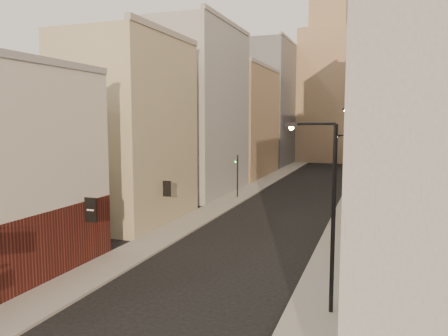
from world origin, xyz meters
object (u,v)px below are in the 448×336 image
clock_tower (334,80)px  white_tower (389,66)px  streetlamp_mid (354,177)px  streetlamp_near (328,207)px  streetlamp_far (360,145)px  traffic_light_left (237,168)px

clock_tower → white_tower: (11.00, -14.00, 0.97)m
clock_tower → streetlamp_mid: bearing=-82.7°
clock_tower → streetlamp_mid: 65.55m
streetlamp_mid → streetlamp_near: bearing=-114.8°
streetlamp_mid → clock_tower: bearing=73.6°
clock_tower → streetlamp_far: 46.97m
streetlamp_near → streetlamp_far: 34.88m
white_tower → streetlamp_mid: white_tower is taller
clock_tower → white_tower: clock_tower is taller
clock_tower → traffic_light_left: bearing=-95.8°
white_tower → streetlamp_far: white_tower is taller
white_tower → streetlamp_near: size_ratio=4.69×
clock_tower → streetlamp_mid: (8.11, -63.71, -13.16)m
white_tower → traffic_light_left: white_tower is taller
clock_tower → streetlamp_near: (7.81, -79.70, -12.58)m
streetlamp_near → traffic_light_left: (-13.13, 27.47, -1.59)m
white_tower → streetlamp_far: size_ratio=3.99×
streetlamp_mid → traffic_light_left: 17.70m
clock_tower → white_tower: bearing=-51.8°
white_tower → streetlamp_mid: size_ratio=5.30×
traffic_light_left → streetlamp_far: bearing=-126.4°
clock_tower → streetlamp_near: 81.06m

